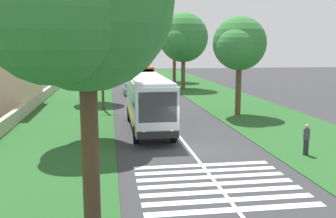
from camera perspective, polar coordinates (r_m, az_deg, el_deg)
name	(u,v)px	position (r m, az deg, el deg)	size (l,w,h in m)	color
ground	(190,150)	(22.35, 3.28, -6.03)	(160.00, 160.00, 0.00)	#333335
grass_verge_left	(69,111)	(36.75, -14.30, -0.23)	(120.00, 8.00, 0.04)	#235623
grass_verge_right	(241,106)	(38.70, 10.63, 0.36)	(120.00, 8.00, 0.04)	#235623
centre_line	(158,109)	(36.84, -1.51, 0.05)	(110.00, 0.16, 0.01)	silver
coach_bus	(148,99)	(27.45, -2.92, 1.40)	(11.16, 2.62, 3.73)	silver
zebra_crossing	(217,184)	(17.23, 7.13, -10.78)	(5.85, 6.80, 0.01)	silver
trailing_car_0	(131,89)	(47.79, -5.41, 2.93)	(4.30, 1.78, 1.43)	gray
trailing_car_1	(153,84)	(54.50, -2.25, 3.73)	(4.30, 1.78, 1.43)	gold
trailing_minibus_0	(146,73)	(64.13, -3.25, 5.34)	(6.00, 2.14, 2.53)	#CC4C33
roadside_tree_left_0	(90,29)	(41.77, -11.26, 11.38)	(5.55, 4.94, 10.14)	#3D2D1E
roadside_tree_left_1	(79,8)	(11.54, -12.94, 14.19)	(6.06, 5.16, 9.60)	#4C3826
roadside_tree_left_2	(80,6)	(24.63, -12.67, 14.51)	(7.11, 5.95, 11.35)	brown
roadside_tree_right_0	(174,31)	(64.47, 0.83, 11.31)	(6.31, 5.36, 11.04)	brown
roadside_tree_right_1	(182,39)	(52.95, 2.09, 10.23)	(7.68, 6.57, 10.23)	brown
roadside_tree_right_2	(238,45)	(33.23, 10.22, 9.18)	(5.28, 4.48, 8.28)	brown
utility_pole	(102,68)	(36.08, -9.58, 5.86)	(0.24, 1.40, 7.32)	#473828
roadside_wall	(39,98)	(42.04, -18.29, 1.48)	(70.00, 0.40, 1.02)	#B2A893
pedestrian	(306,139)	(22.35, 19.56, -4.17)	(0.34, 0.34, 1.69)	#26262D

